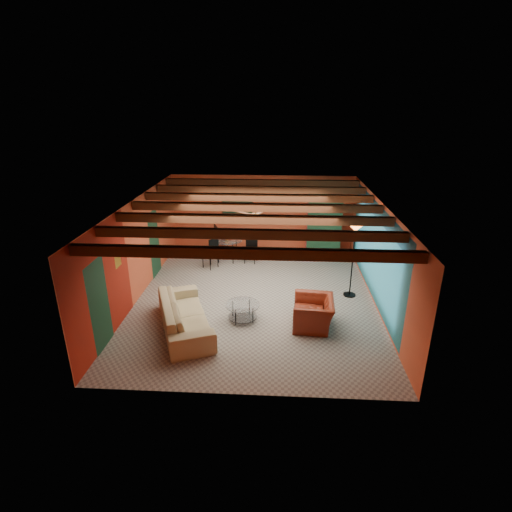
# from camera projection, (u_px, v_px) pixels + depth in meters

# --- Properties ---
(room) EXTENTS (6.52, 8.01, 2.71)m
(room) POSITION_uv_depth(u_px,v_px,m) (256.00, 214.00, 10.42)
(room) COLOR gray
(room) RESTS_ON ground
(sofa) EXTENTS (1.88, 2.78, 0.76)m
(sofa) POSITION_uv_depth(u_px,v_px,m) (185.00, 315.00, 9.48)
(sofa) COLOR #9B8A64
(sofa) RESTS_ON ground
(armchair) EXTENTS (1.03, 1.16, 0.71)m
(armchair) POSITION_uv_depth(u_px,v_px,m) (313.00, 313.00, 9.62)
(armchair) COLOR maroon
(armchair) RESTS_ON ground
(coffee_table) EXTENTS (1.06, 1.06, 0.44)m
(coffee_table) POSITION_uv_depth(u_px,v_px,m) (243.00, 312.00, 9.93)
(coffee_table) COLOR white
(coffee_table) RESTS_ON ground
(dining_table) EXTENTS (2.27, 2.27, 1.05)m
(dining_table) POSITION_uv_depth(u_px,v_px,m) (227.00, 246.00, 13.51)
(dining_table) COLOR silver
(dining_table) RESTS_ON ground
(armoire) EXTENTS (1.25, 0.82, 2.02)m
(armoire) POSITION_uv_depth(u_px,v_px,m) (323.00, 225.00, 14.13)
(armoire) COLOR maroon
(armoire) RESTS_ON ground
(floor_lamp) EXTENTS (0.49, 0.49, 2.12)m
(floor_lamp) POSITION_uv_depth(u_px,v_px,m) (353.00, 260.00, 10.87)
(floor_lamp) COLOR black
(floor_lamp) RESTS_ON ground
(ceiling_fan) EXTENTS (1.50, 1.50, 0.44)m
(ceiling_fan) POSITION_uv_depth(u_px,v_px,m) (256.00, 216.00, 10.31)
(ceiling_fan) COLOR #472614
(ceiling_fan) RESTS_ON ceiling
(painting) EXTENTS (1.05, 0.03, 0.65)m
(painting) POSITION_uv_depth(u_px,v_px,m) (237.00, 204.00, 14.30)
(painting) COLOR black
(painting) RESTS_ON wall_back
(potted_plant) EXTENTS (0.46, 0.41, 0.46)m
(potted_plant) POSITION_uv_depth(u_px,v_px,m) (326.00, 191.00, 13.67)
(potted_plant) COLOR #26661E
(potted_plant) RESTS_ON armoire
(vase) EXTENTS (0.20, 0.20, 0.18)m
(vase) POSITION_uv_depth(u_px,v_px,m) (227.00, 229.00, 13.28)
(vase) COLOR orange
(vase) RESTS_ON dining_table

